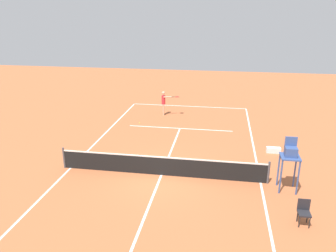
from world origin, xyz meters
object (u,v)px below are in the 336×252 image
object	(u,v)px
tennis_ball	(140,123)
umpire_chair	(290,156)
player_serving	(164,101)
equipment_bag	(273,150)
courtside_chair_near	(304,211)

from	to	relation	value
tennis_ball	umpire_chair	bearing A→B (deg)	137.56
player_serving	equipment_bag	bearing A→B (deg)	37.50
tennis_ball	courtside_chair_near	size ratio (longest dim) A/B	0.07
umpire_chair	courtside_chair_near	distance (m)	2.72
tennis_ball	equipment_bag	xyz separation A→B (m)	(-8.56, 3.74, 0.12)
tennis_ball	courtside_chair_near	bearing A→B (deg)	130.29
player_serving	umpire_chair	distance (m)	12.43
tennis_ball	courtside_chair_near	distance (m)	13.55
player_serving	umpire_chair	xyz separation A→B (m)	(-7.23, 10.10, 0.52)
player_serving	umpire_chair	bearing A→B (deg)	22.85
player_serving	equipment_bag	xyz separation A→B (m)	(-7.21, 5.99, -0.94)
courtside_chair_near	equipment_bag	xyz separation A→B (m)	(0.20, -6.59, -0.38)
tennis_ball	equipment_bag	size ratio (longest dim) A/B	0.09
courtside_chair_near	equipment_bag	size ratio (longest dim) A/B	1.25
player_serving	equipment_bag	distance (m)	9.42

